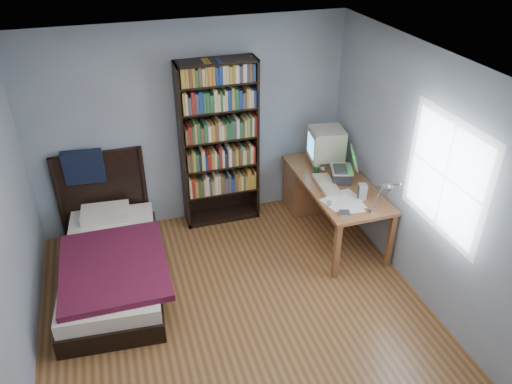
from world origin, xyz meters
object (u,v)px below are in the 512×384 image
crt_monitor (325,144)px  laptop (343,172)px  desk_lamp (385,192)px  bookshelf (219,145)px  bed (111,259)px  keyboard (327,185)px  speaker (362,191)px  desk (318,185)px  soda_can (316,170)px

crt_monitor → laptop: 0.49m
crt_monitor → desk_lamp: bearing=-92.9°
bookshelf → desk_lamp: bearing=-56.4°
laptop → bed: bed is taller
bookshelf → bed: (-1.43, -0.80, -0.79)m
keyboard → speaker: bearing=-49.8°
keyboard → speaker: size_ratio=2.90×
speaker → bed: bed is taller
crt_monitor → keyboard: crt_monitor is taller
desk → speaker: bearing=-83.0°
desk_lamp → soda_can: desk_lamp is taller
desk_lamp → bookshelf: bearing=123.6°
desk_lamp → bookshelf: 2.16m
desk → soda_can: size_ratio=15.39×
laptop → desk_lamp: 1.12m
laptop → bed: size_ratio=0.19×
bed → crt_monitor: bearing=11.0°
speaker → soda_can: 0.72m
speaker → soda_can: (-0.26, 0.67, -0.03)m
desk → laptop: 0.63m
speaker → laptop: bearing=110.1°
crt_monitor → bed: 2.85m
crt_monitor → laptop: crt_monitor is taller
soda_can → bookshelf: bookshelf is taller
desk_lamp → speaker: (0.14, 0.63, -0.37)m
crt_monitor → keyboard: bearing=-110.8°
crt_monitor → bookshelf: size_ratio=0.23×
desk → bookshelf: bookshelf is taller
desk → desk_lamp: desk_lamp is taller
laptop → keyboard: size_ratio=0.79×
keyboard → bookshelf: size_ratio=0.25×
keyboard → bookshelf: bookshelf is taller
desk → speaker: (0.11, -0.89, 0.40)m
laptop → bed: bearing=-178.6°
laptop → soda_can: bearing=133.6°
desk_lamp → soda_can: size_ratio=5.32×
desk_lamp → bed: size_ratio=0.27×
crt_monitor → bed: size_ratio=0.22×
crt_monitor → laptop: size_ratio=1.17×
laptop → desk_lamp: bearing=-95.7°
laptop → soda_can: 0.34m
keyboard → soda_can: size_ratio=4.74×
desk → crt_monitor: crt_monitor is taller
bookshelf → desk: bearing=-12.6°
desk_lamp → bed: desk_lamp is taller
desk → keyboard: keyboard is taller
laptop → bookshelf: (-1.30, 0.74, 0.20)m
laptop → speaker: bearing=-86.0°
laptop → keyboard: 0.26m
desk → soda_can: 0.45m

